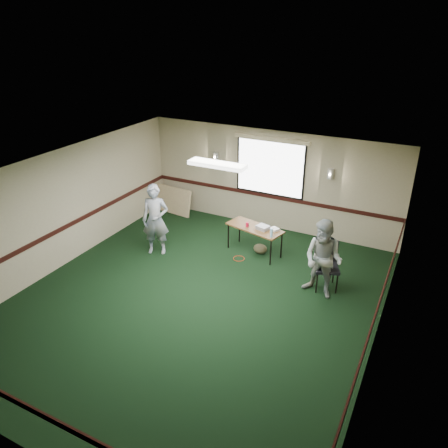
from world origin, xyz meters
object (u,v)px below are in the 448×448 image
at_px(projector, 263,227).
at_px(person_right, 323,259).
at_px(conference_chair, 326,261).
at_px(folding_table, 255,229).
at_px(person_left, 155,220).

xyz_separation_m(projector, person_right, (1.73, -1.01, 0.10)).
relative_size(projector, conference_chair, 0.28).
bearing_deg(folding_table, projector, 9.72).
relative_size(conference_chair, person_left, 0.57).
bearing_deg(projector, conference_chair, -3.51).
distance_m(projector, person_right, 2.01).
height_order(person_left, person_right, person_left).
height_order(projector, conference_chair, conference_chair).
distance_m(conference_chair, person_right, 0.47).
height_order(conference_chair, person_left, person_left).
bearing_deg(person_left, person_right, -22.77).
bearing_deg(person_left, folding_table, 2.92).
relative_size(folding_table, person_right, 0.88).
relative_size(folding_table, projector, 5.34).
distance_m(person_left, person_right, 4.10).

